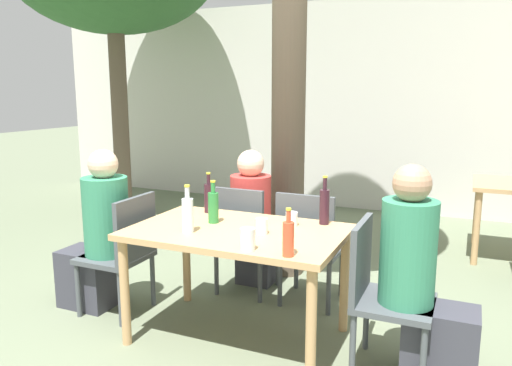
% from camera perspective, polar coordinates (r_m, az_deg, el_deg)
% --- Properties ---
extents(ground_plane, '(30.00, 30.00, 0.00)m').
position_cam_1_polar(ground_plane, '(3.50, -2.07, -17.13)').
color(ground_plane, '#667056').
extents(cafe_building_wall, '(10.00, 0.08, 2.80)m').
position_cam_1_polar(cafe_building_wall, '(6.91, 12.54, 8.51)').
color(cafe_building_wall, beige).
rests_on(cafe_building_wall, ground_plane).
extents(dining_table_front, '(1.36, 0.87, 0.75)m').
position_cam_1_polar(dining_table_front, '(3.24, -2.15, -6.75)').
color(dining_table_front, tan).
rests_on(dining_table_front, ground_plane).
extents(patio_chair_0, '(0.44, 0.44, 0.89)m').
position_cam_1_polar(patio_chair_0, '(3.76, -14.84, -7.22)').
color(patio_chair_0, '#474C51').
rests_on(patio_chair_0, ground_plane).
extents(patio_chair_1, '(0.44, 0.44, 0.89)m').
position_cam_1_polar(patio_chair_1, '(3.04, 13.91, -11.57)').
color(patio_chair_1, '#474C51').
rests_on(patio_chair_1, ground_plane).
extents(patio_chair_2, '(0.44, 0.44, 0.89)m').
position_cam_1_polar(patio_chair_2, '(3.98, -1.49, -5.89)').
color(patio_chair_2, '#474C51').
rests_on(patio_chair_2, ground_plane).
extents(patio_chair_3, '(0.44, 0.44, 0.89)m').
position_cam_1_polar(patio_chair_3, '(3.79, 6.05, -6.80)').
color(patio_chair_3, '#474C51').
rests_on(patio_chair_3, ground_plane).
extents(person_seated_0, '(0.56, 0.33, 1.21)m').
position_cam_1_polar(person_seated_0, '(3.90, -17.57, -6.09)').
color(person_seated_0, '#383842').
rests_on(person_seated_0, ground_plane).
extents(person_seated_1, '(0.55, 0.31, 1.23)m').
position_cam_1_polar(person_seated_1, '(2.99, 18.42, -11.10)').
color(person_seated_1, '#383842').
rests_on(person_seated_1, ground_plane).
extents(person_seated_2, '(0.33, 0.57, 1.16)m').
position_cam_1_polar(person_seated_2, '(4.18, -0.11, -4.81)').
color(person_seated_2, '#383842').
rests_on(person_seated_2, ground_plane).
extents(wine_bottle_0, '(0.07, 0.07, 0.30)m').
position_cam_1_polar(wine_bottle_0, '(3.64, -5.42, -1.59)').
color(wine_bottle_0, '#331923').
rests_on(wine_bottle_0, dining_table_front).
extents(water_bottle_1, '(0.07, 0.07, 0.30)m').
position_cam_1_polar(water_bottle_1, '(3.14, -7.82, -3.54)').
color(water_bottle_1, silver).
rests_on(water_bottle_1, dining_table_front).
extents(soda_bottle_2, '(0.06, 0.06, 0.27)m').
position_cam_1_polar(soda_bottle_2, '(2.69, 3.71, -6.26)').
color(soda_bottle_2, '#DB4C2D').
rests_on(soda_bottle_2, dining_table_front).
extents(wine_bottle_3, '(0.07, 0.07, 0.33)m').
position_cam_1_polar(wine_bottle_3, '(3.33, 7.83, -2.57)').
color(wine_bottle_3, '#331923').
rests_on(wine_bottle_3, dining_table_front).
extents(green_bottle_4, '(0.07, 0.07, 0.29)m').
position_cam_1_polar(green_bottle_4, '(3.35, -4.90, -2.68)').
color(green_bottle_4, '#287A38').
rests_on(green_bottle_4, dining_table_front).
extents(drinking_glass_0, '(0.07, 0.07, 0.10)m').
position_cam_1_polar(drinking_glass_0, '(3.10, 0.66, -4.96)').
color(drinking_glass_0, silver).
rests_on(drinking_glass_0, dining_table_front).
extents(drinking_glass_1, '(0.08, 0.08, 0.09)m').
position_cam_1_polar(drinking_glass_1, '(3.30, 4.09, -4.10)').
color(drinking_glass_1, white).
rests_on(drinking_glass_1, dining_table_front).
extents(drinking_glass_2, '(0.08, 0.08, 0.12)m').
position_cam_1_polar(drinking_glass_2, '(2.79, -0.96, -6.44)').
color(drinking_glass_2, silver).
rests_on(drinking_glass_2, dining_table_front).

